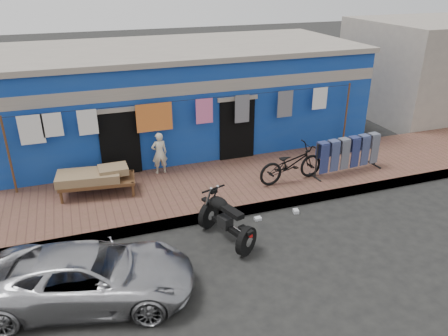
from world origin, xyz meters
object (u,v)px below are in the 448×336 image
Objects in this scene: motorcycle at (226,218)px; jeans_rack at (348,154)px; car at (91,275)px; charpoy at (98,182)px; seated_person at (159,153)px; bicycle at (291,160)px.

jeans_rack is (4.34, 1.80, 0.23)m from motorcycle.
car is 1.83× the size of charpoy.
seated_person is 0.67× the size of motorcycle.
bicycle reaches higher than car.
bicycle is at bearing 149.62° from seated_person.
car is at bearing -96.75° from charpoy.
car is at bearing 111.24° from bicycle.
jeans_rack reaches higher than charpoy.
charpoy is (-2.54, 2.80, 0.03)m from motorcycle.
seated_person reaches higher than jeans_rack.
seated_person is at bearing 161.33° from jeans_rack.
motorcycle reaches higher than car.
motorcycle is (-2.53, -1.80, -0.32)m from bicycle.
car is at bearing 60.90° from seated_person.
bicycle reaches higher than motorcycle.
charpoy is (-5.08, 1.00, -0.29)m from bicycle.
seated_person reaches higher than motorcycle.
bicycle is (3.28, -1.72, 0.02)m from seated_person.
motorcycle is at bearing -57.37° from car.
jeans_rack is at bearing 158.59° from seated_person.
bicycle reaches higher than jeans_rack.
jeans_rack is at bearing -95.62° from bicycle.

